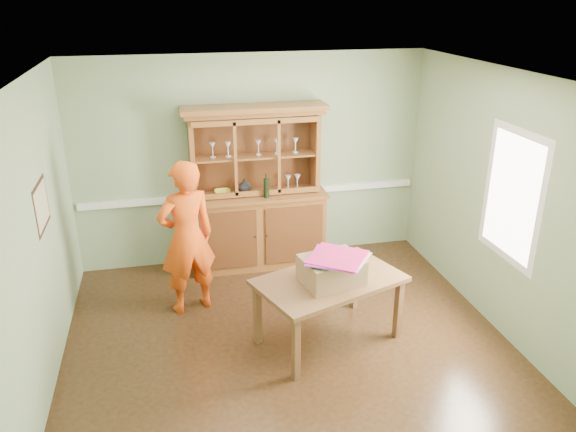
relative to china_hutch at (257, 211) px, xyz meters
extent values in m
plane|color=#462F16|center=(-0.01, -1.76, -0.74)|extent=(4.50, 4.50, 0.00)
plane|color=white|center=(-0.01, -1.76, 1.96)|extent=(4.50, 4.50, 0.00)
plane|color=gray|center=(-0.01, 0.24, 0.61)|extent=(4.50, 0.00, 4.50)
plane|color=gray|center=(-2.26, -1.76, 0.61)|extent=(0.00, 4.00, 4.00)
plane|color=gray|center=(2.24, -1.76, 0.61)|extent=(0.00, 4.00, 4.00)
plane|color=gray|center=(-0.01, -3.76, 0.61)|extent=(4.50, 0.00, 4.50)
cube|color=white|center=(-0.01, 0.21, 0.16)|extent=(4.41, 0.05, 0.08)
cube|color=black|center=(-2.24, -1.46, 0.81)|extent=(0.03, 0.60, 0.46)
cube|color=beige|center=(-2.23, -1.46, 0.81)|extent=(0.01, 0.52, 0.38)
cube|color=white|center=(2.22, -2.06, 0.76)|extent=(0.03, 0.96, 1.36)
cube|color=white|center=(2.22, -2.06, 0.76)|extent=(0.01, 0.80, 1.20)
cube|color=brown|center=(0.00, -0.02, -0.26)|extent=(1.71, 0.52, 0.95)
cube|color=brown|center=(0.00, -0.03, 0.23)|extent=(1.77, 0.58, 0.04)
cube|color=brown|center=(0.00, 0.22, 0.75)|extent=(1.61, 0.04, 1.00)
cube|color=brown|center=(-0.78, 0.06, 0.75)|extent=(0.06, 0.36, 1.00)
cube|color=brown|center=(0.78, 0.06, 0.75)|extent=(0.06, 0.36, 1.00)
cube|color=brown|center=(0.00, 0.06, 1.27)|extent=(1.71, 0.42, 0.06)
cube|color=brown|center=(0.00, 0.04, 1.33)|extent=(1.78, 0.46, 0.06)
cube|color=brown|center=(0.00, 0.06, 0.72)|extent=(1.50, 0.31, 0.02)
imported|color=#B2B2B7|center=(-0.14, 0.06, 0.34)|extent=(0.17, 0.17, 0.18)
imported|color=yellow|center=(-0.43, 0.06, 0.27)|extent=(0.21, 0.21, 0.05)
cylinder|color=black|center=(0.10, -0.19, 0.40)|extent=(0.07, 0.07, 0.30)
cube|color=brown|center=(0.41, -1.91, -0.05)|extent=(1.64, 1.30, 0.05)
cube|color=brown|center=(-0.07, -2.46, -0.41)|extent=(0.09, 0.09, 0.67)
cube|color=brown|center=(-0.31, -1.80, -0.41)|extent=(0.09, 0.09, 0.67)
cube|color=brown|center=(1.13, -2.02, -0.41)|extent=(0.09, 0.09, 0.67)
cube|color=brown|center=(0.89, -1.36, -0.41)|extent=(0.09, 0.09, 0.67)
cube|color=#92694B|center=(0.40, -1.98, 0.11)|extent=(0.64, 0.56, 0.26)
cube|color=green|center=(0.45, -2.02, 0.24)|extent=(0.70, 0.70, 0.01)
cube|color=#30DAE4|center=(0.45, -2.02, 0.25)|extent=(0.70, 0.70, 0.01)
cube|color=pink|center=(0.45, -2.02, 0.26)|extent=(0.70, 0.70, 0.01)
cube|color=#CC1FC8|center=(0.45, -2.02, 0.27)|extent=(0.70, 0.70, 0.01)
cube|color=#C61E5F|center=(0.45, -2.02, 0.28)|extent=(0.70, 0.70, 0.01)
imported|color=#EB4B0E|center=(-0.94, -0.96, 0.14)|extent=(0.74, 0.59, 1.76)
camera|label=1|loc=(-1.09, -6.66, 2.66)|focal=35.00mm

